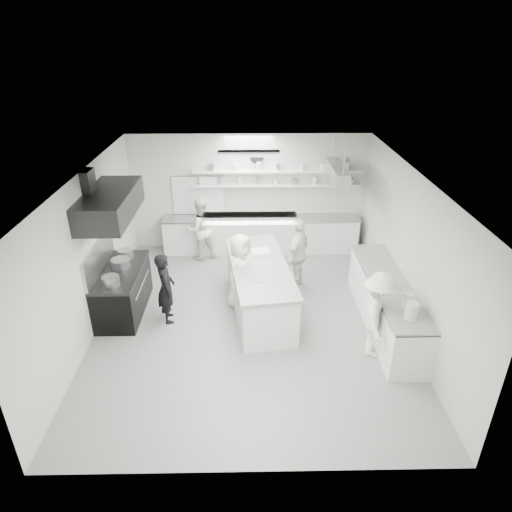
{
  "coord_description": "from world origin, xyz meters",
  "views": [
    {
      "loc": [
        -0.02,
        -7.56,
        5.26
      ],
      "look_at": [
        0.13,
        0.6,
        1.15
      ],
      "focal_mm": 31.67,
      "sensor_mm": 36.0,
      "label": 1
    }
  ],
  "objects_px": {
    "right_counter": "(386,304)",
    "stove": "(123,292)",
    "back_counter": "(261,235)",
    "cook_back": "(200,229)",
    "cook_stove": "(166,288)",
    "prep_island": "(259,289)"
  },
  "relations": [
    {
      "from": "back_counter",
      "to": "right_counter",
      "type": "xyz_separation_m",
      "value": [
        2.35,
        -3.4,
        0.01
      ]
    },
    {
      "from": "back_counter",
      "to": "cook_back",
      "type": "distance_m",
      "value": 1.61
    },
    {
      "from": "back_counter",
      "to": "right_counter",
      "type": "bearing_deg",
      "value": -55.35
    },
    {
      "from": "right_counter",
      "to": "back_counter",
      "type": "bearing_deg",
      "value": 124.65
    },
    {
      "from": "cook_stove",
      "to": "cook_back",
      "type": "relative_size",
      "value": 0.91
    },
    {
      "from": "stove",
      "to": "cook_back",
      "type": "xyz_separation_m",
      "value": [
        1.38,
        2.4,
        0.36
      ]
    },
    {
      "from": "stove",
      "to": "cook_back",
      "type": "distance_m",
      "value": 2.79
    },
    {
      "from": "back_counter",
      "to": "cook_back",
      "type": "xyz_separation_m",
      "value": [
        -1.52,
        -0.4,
        0.35
      ]
    },
    {
      "from": "cook_stove",
      "to": "cook_back",
      "type": "distance_m",
      "value": 2.78
    },
    {
      "from": "cook_stove",
      "to": "stove",
      "type": "bearing_deg",
      "value": 55.47
    },
    {
      "from": "stove",
      "to": "back_counter",
      "type": "xyz_separation_m",
      "value": [
        2.9,
        2.8,
        0.01
      ]
    },
    {
      "from": "stove",
      "to": "back_counter",
      "type": "bearing_deg",
      "value": 43.99
    },
    {
      "from": "stove",
      "to": "prep_island",
      "type": "xyz_separation_m",
      "value": [
        2.8,
        -0.04,
        0.06
      ]
    },
    {
      "from": "stove",
      "to": "cook_stove",
      "type": "xyz_separation_m",
      "value": [
        0.96,
        -0.35,
        0.28
      ]
    },
    {
      "from": "right_counter",
      "to": "stove",
      "type": "bearing_deg",
      "value": 173.48
    },
    {
      "from": "prep_island",
      "to": "cook_stove",
      "type": "bearing_deg",
      "value": -178.41
    },
    {
      "from": "stove",
      "to": "cook_stove",
      "type": "relative_size",
      "value": 1.23
    },
    {
      "from": "stove",
      "to": "back_counter",
      "type": "height_order",
      "value": "back_counter"
    },
    {
      "from": "stove",
      "to": "right_counter",
      "type": "relative_size",
      "value": 0.55
    },
    {
      "from": "cook_stove",
      "to": "cook_back",
      "type": "xyz_separation_m",
      "value": [
        0.42,
        2.75,
        0.07
      ]
    },
    {
      "from": "cook_back",
      "to": "cook_stove",
      "type": "bearing_deg",
      "value": 58.1
    },
    {
      "from": "prep_island",
      "to": "cook_stove",
      "type": "distance_m",
      "value": 1.88
    }
  ]
}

